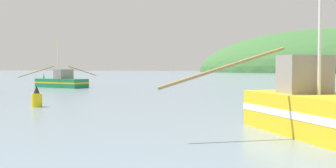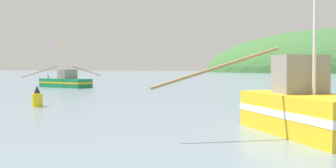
# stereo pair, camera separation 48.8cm
# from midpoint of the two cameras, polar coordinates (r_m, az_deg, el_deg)

# --- Properties ---
(hill_far_right) EXTENTS (152.12, 121.70, 48.26)m
(hill_far_right) POSITION_cam_midpoint_polar(r_m,az_deg,el_deg) (239.60, 22.93, 1.60)
(hill_far_right) COLOR #386633
(hill_far_right) RESTS_ON ground
(fishing_boat_yellow) EXTENTS (10.30, 6.59, 5.22)m
(fishing_boat_yellow) POSITION_cam_midpoint_polar(r_m,az_deg,el_deg) (15.59, 19.32, -3.52)
(fishing_boat_yellow) COLOR gold
(fishing_boat_yellow) RESTS_ON ground
(fishing_boat_green) EXTENTS (7.52, 12.19, 5.75)m
(fishing_boat_green) POSITION_cam_midpoint_polar(r_m,az_deg,el_deg) (51.07, -15.44, 0.31)
(fishing_boat_green) COLOR #197A47
(fishing_boat_green) RESTS_ON ground
(channel_buoy) EXTENTS (0.67, 0.67, 1.35)m
(channel_buoy) POSITION_cam_midpoint_polar(r_m,az_deg,el_deg) (26.29, -19.01, -1.98)
(channel_buoy) COLOR yellow
(channel_buoy) RESTS_ON ground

